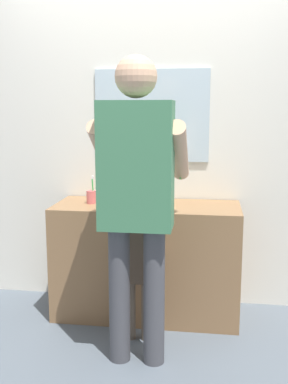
# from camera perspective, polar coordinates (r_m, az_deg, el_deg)

# --- Properties ---
(ground_plane) EXTENTS (14.00, 14.00, 0.00)m
(ground_plane) POSITION_cam_1_polar(r_m,az_deg,el_deg) (3.37, -0.38, -16.66)
(ground_plane) COLOR slate
(back_wall) EXTENTS (4.40, 0.10, 2.70)m
(back_wall) POSITION_cam_1_polar(r_m,az_deg,el_deg) (3.62, 1.06, 7.52)
(back_wall) COLOR silver
(back_wall) RESTS_ON ground
(vanity_cabinet) EXTENTS (1.34, 0.54, 0.83)m
(vanity_cabinet) POSITION_cam_1_polar(r_m,az_deg,el_deg) (3.48, 0.35, -8.31)
(vanity_cabinet) COLOR olive
(vanity_cabinet) RESTS_ON ground
(sink_basin) EXTENTS (0.34, 0.34, 0.11)m
(sink_basin) POSITION_cam_1_polar(r_m,az_deg,el_deg) (3.34, 0.31, -0.70)
(sink_basin) COLOR silver
(sink_basin) RESTS_ON vanity_cabinet
(faucet) EXTENTS (0.18, 0.14, 0.18)m
(faucet) POSITION_cam_1_polar(r_m,az_deg,el_deg) (3.54, 0.77, 0.31)
(faucet) COLOR #B7BABF
(faucet) RESTS_ON vanity_cabinet
(toothbrush_cup) EXTENTS (0.07, 0.07, 0.21)m
(toothbrush_cup) POSITION_cam_1_polar(r_m,az_deg,el_deg) (3.44, -6.46, -0.55)
(toothbrush_cup) COLOR #D86666
(toothbrush_cup) RESTS_ON vanity_cabinet
(child_toddler) EXTENTS (0.27, 0.27, 0.88)m
(child_toddler) POSITION_cam_1_polar(r_m,az_deg,el_deg) (3.07, -0.67, -8.71)
(child_toddler) COLOR #6B5B4C
(child_toddler) RESTS_ON ground
(adult_parent) EXTENTS (0.56, 0.59, 1.81)m
(adult_parent) POSITION_cam_1_polar(r_m,az_deg,el_deg) (2.68, -0.88, 0.89)
(adult_parent) COLOR #47474C
(adult_parent) RESTS_ON ground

